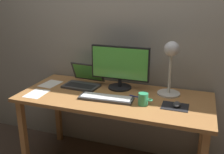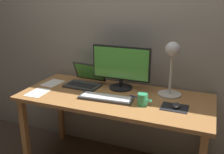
{
  "view_description": "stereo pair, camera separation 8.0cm",
  "coord_description": "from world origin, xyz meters",
  "px_view_note": "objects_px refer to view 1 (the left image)",
  "views": [
    {
      "loc": [
        0.64,
        -1.89,
        1.56
      ],
      "look_at": [
        -0.0,
        -0.05,
        0.92
      ],
      "focal_mm": 41.06,
      "sensor_mm": 36.0,
      "label": 1
    },
    {
      "loc": [
        0.71,
        -1.86,
        1.56
      ],
      "look_at": [
        -0.0,
        -0.05,
        0.92
      ],
      "focal_mm": 41.06,
      "sensor_mm": 36.0,
      "label": 2
    }
  ],
  "objects_px": {
    "laptop": "(84,79)",
    "desk_lamp": "(171,60)",
    "keyboard_main": "(106,98)",
    "mouse": "(177,104)",
    "pen": "(137,97)",
    "coffee_mug": "(143,99)",
    "monitor": "(120,66)"
  },
  "relations": [
    {
      "from": "monitor",
      "to": "laptop",
      "type": "bearing_deg",
      "value": -174.97
    },
    {
      "from": "laptop",
      "to": "desk_lamp",
      "type": "relative_size",
      "value": 0.74
    },
    {
      "from": "laptop",
      "to": "mouse",
      "type": "xyz_separation_m",
      "value": [
        0.87,
        -0.21,
        -0.04
      ]
    },
    {
      "from": "laptop",
      "to": "coffee_mug",
      "type": "height_order",
      "value": "laptop"
    },
    {
      "from": "coffee_mug",
      "to": "laptop",
      "type": "bearing_deg",
      "value": 157.17
    },
    {
      "from": "keyboard_main",
      "to": "laptop",
      "type": "relative_size",
      "value": 1.34
    },
    {
      "from": "monitor",
      "to": "pen",
      "type": "bearing_deg",
      "value": -38.58
    },
    {
      "from": "laptop",
      "to": "mouse",
      "type": "height_order",
      "value": "laptop"
    },
    {
      "from": "desk_lamp",
      "to": "laptop",
      "type": "bearing_deg",
      "value": -178.14
    },
    {
      "from": "laptop",
      "to": "desk_lamp",
      "type": "height_order",
      "value": "desk_lamp"
    },
    {
      "from": "monitor",
      "to": "laptop",
      "type": "relative_size",
      "value": 1.57
    },
    {
      "from": "mouse",
      "to": "pen",
      "type": "relative_size",
      "value": 0.69
    },
    {
      "from": "keyboard_main",
      "to": "mouse",
      "type": "bearing_deg",
      "value": 4.73
    },
    {
      "from": "desk_lamp",
      "to": "coffee_mug",
      "type": "xyz_separation_m",
      "value": [
        -0.16,
        -0.29,
        -0.25
      ]
    },
    {
      "from": "laptop",
      "to": "pen",
      "type": "distance_m",
      "value": 0.56
    },
    {
      "from": "desk_lamp",
      "to": "coffee_mug",
      "type": "relative_size",
      "value": 4.08
    },
    {
      "from": "desk_lamp",
      "to": "coffee_mug",
      "type": "bearing_deg",
      "value": -118.51
    },
    {
      "from": "mouse",
      "to": "coffee_mug",
      "type": "height_order",
      "value": "coffee_mug"
    },
    {
      "from": "laptop",
      "to": "pen",
      "type": "relative_size",
      "value": 2.39
    },
    {
      "from": "desk_lamp",
      "to": "keyboard_main",
      "type": "bearing_deg",
      "value": -148.96
    },
    {
      "from": "keyboard_main",
      "to": "coffee_mug",
      "type": "relative_size",
      "value": 4.01
    },
    {
      "from": "monitor",
      "to": "coffee_mug",
      "type": "xyz_separation_m",
      "value": [
        0.28,
        -0.29,
        -0.16
      ]
    },
    {
      "from": "coffee_mug",
      "to": "mouse",
      "type": "bearing_deg",
      "value": 12.15
    },
    {
      "from": "monitor",
      "to": "coffee_mug",
      "type": "bearing_deg",
      "value": -45.96
    },
    {
      "from": "laptop",
      "to": "pen",
      "type": "xyz_separation_m",
      "value": [
        0.54,
        -0.13,
        -0.05
      ]
    },
    {
      "from": "desk_lamp",
      "to": "mouse",
      "type": "height_order",
      "value": "desk_lamp"
    },
    {
      "from": "coffee_mug",
      "to": "pen",
      "type": "height_order",
      "value": "coffee_mug"
    },
    {
      "from": "mouse",
      "to": "pen",
      "type": "bearing_deg",
      "value": 166.62
    },
    {
      "from": "desk_lamp",
      "to": "mouse",
      "type": "xyz_separation_m",
      "value": [
        0.09,
        -0.23,
        -0.28
      ]
    },
    {
      "from": "mouse",
      "to": "coffee_mug",
      "type": "distance_m",
      "value": 0.25
    },
    {
      "from": "desk_lamp",
      "to": "pen",
      "type": "bearing_deg",
      "value": -146.86
    },
    {
      "from": "mouse",
      "to": "desk_lamp",
      "type": "bearing_deg",
      "value": 111.54
    }
  ]
}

